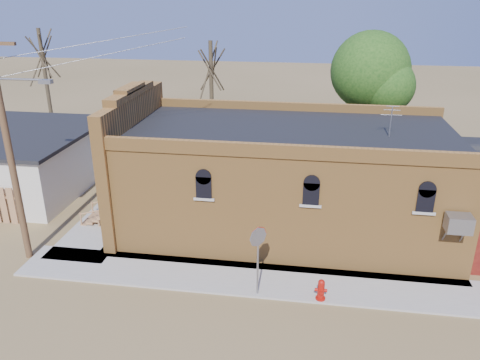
# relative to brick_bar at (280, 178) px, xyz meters

# --- Properties ---
(ground) EXTENTS (120.00, 120.00, 0.00)m
(ground) POSITION_rel_brick_bar_xyz_m (-1.64, -5.49, -2.34)
(ground) COLOR brown
(ground) RESTS_ON ground
(sidewalk_south) EXTENTS (19.00, 2.20, 0.08)m
(sidewalk_south) POSITION_rel_brick_bar_xyz_m (-0.14, -4.59, -2.30)
(sidewalk_south) COLOR #9E9991
(sidewalk_south) RESTS_ON ground
(sidewalk_west) EXTENTS (2.60, 10.00, 0.08)m
(sidewalk_west) POSITION_rel_brick_bar_xyz_m (-7.94, 0.51, -2.30)
(sidewalk_west) COLOR #9E9991
(sidewalk_west) RESTS_ON ground
(brick_bar) EXTENTS (16.40, 7.97, 6.30)m
(brick_bar) POSITION_rel_brick_bar_xyz_m (0.00, 0.00, 0.00)
(brick_bar) COLOR #B47937
(brick_bar) RESTS_ON ground
(utility_pole) EXTENTS (3.12, 0.26, 9.00)m
(utility_pole) POSITION_rel_brick_bar_xyz_m (-9.79, -4.29, 2.43)
(utility_pole) COLOR #543221
(utility_pole) RESTS_ON ground
(tree_bare_near) EXTENTS (2.80, 2.80, 7.65)m
(tree_bare_near) POSITION_rel_brick_bar_xyz_m (-4.64, 7.51, 3.62)
(tree_bare_near) COLOR #4D3F2C
(tree_bare_near) RESTS_ON ground
(tree_bare_far) EXTENTS (2.80, 2.80, 8.16)m
(tree_bare_far) POSITION_rel_brick_bar_xyz_m (-15.64, 8.51, 4.02)
(tree_bare_far) COLOR #4D3F2C
(tree_bare_far) RESTS_ON ground
(tree_leafy) EXTENTS (4.40, 4.40, 8.15)m
(tree_leafy) POSITION_rel_brick_bar_xyz_m (4.36, 8.01, 3.59)
(tree_leafy) COLOR #4D3F2C
(tree_leafy) RESTS_ON ground
(fire_hydrant) EXTENTS (0.44, 0.42, 0.78)m
(fire_hydrant) POSITION_rel_brick_bar_xyz_m (1.87, -5.50, -1.87)
(fire_hydrant) COLOR #A10F09
(fire_hydrant) RESTS_ON sidewalk_south
(stop_sign) EXTENTS (0.51, 0.59, 2.64)m
(stop_sign) POSITION_rel_brick_bar_xyz_m (-0.34, -5.49, -0.23)
(stop_sign) COLOR gray
(stop_sign) RESTS_ON sidewalk_south
(trash_barrel) EXTENTS (0.64, 0.64, 0.83)m
(trash_barrel) POSITION_rel_brick_bar_xyz_m (-6.94, -1.27, -1.85)
(trash_barrel) COLOR navy
(trash_barrel) RESTS_ON sidewalk_west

